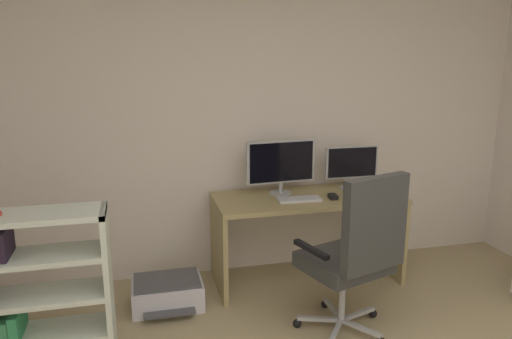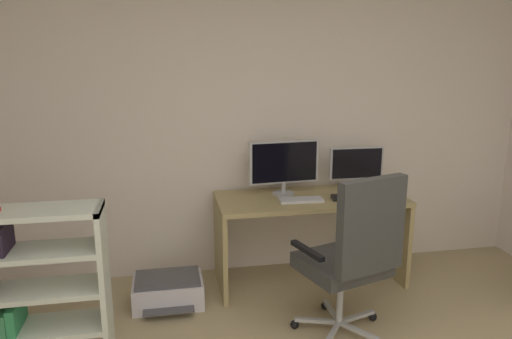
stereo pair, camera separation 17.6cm
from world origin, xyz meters
name	(u,v)px [view 2 (the right image)]	position (x,y,z in m)	size (l,w,h in m)	color
wall_back	(256,112)	(0.00, 2.83, 1.37)	(4.79, 0.10, 2.74)	silver
desk	(310,219)	(0.37, 2.42, 0.54)	(1.50, 0.64, 0.73)	tan
monitor_main	(284,164)	(0.18, 2.54, 0.98)	(0.58, 0.18, 0.44)	#B2B5B7
monitor_secondary	(356,165)	(0.79, 2.54, 0.94)	(0.46, 0.18, 0.37)	#B2B5B7
keyboard	(301,200)	(0.26, 2.32, 0.74)	(0.34, 0.13, 0.02)	silver
computer_mouse	(336,198)	(0.54, 2.30, 0.74)	(0.06, 0.10, 0.03)	black
office_chair	(353,253)	(0.38, 1.53, 0.62)	(0.66, 0.68, 1.14)	#B7BABC
bookshelf	(6,296)	(-1.70, 1.62, 0.48)	(0.93, 0.30, 0.99)	silver
printer	(168,291)	(-0.79, 2.24, 0.11)	(0.52, 0.44, 0.22)	silver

